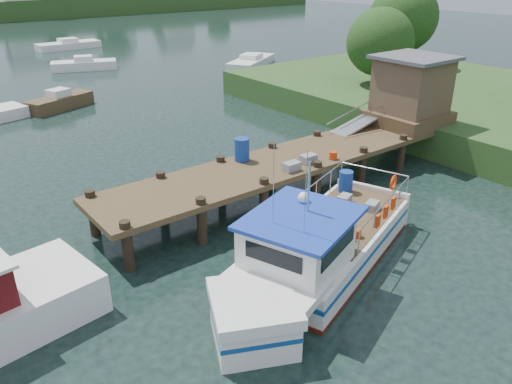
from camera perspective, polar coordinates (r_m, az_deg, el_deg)
ground_plane at (r=18.56m, az=-0.41°, el=-1.33°), size 160.00×160.00×0.00m
near_shore at (r=30.39m, az=27.15°, el=10.47°), size 16.00×30.00×7.76m
dock at (r=22.09m, az=13.24°, el=8.54°), size 16.60×3.00×4.78m
lobster_boat at (r=14.12m, az=6.79°, el=-6.84°), size 8.98×5.13×4.42m
moored_rowboat at (r=33.23m, az=-21.53°, el=9.61°), size 4.37×2.82×1.20m
moored_far at (r=57.45m, az=-20.64°, el=15.46°), size 6.37×2.34×1.07m
moored_b at (r=45.30m, az=-19.06°, el=13.60°), size 5.48×3.48×1.15m
moored_c at (r=44.68m, az=-0.54°, el=14.69°), size 6.59×5.24×1.01m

